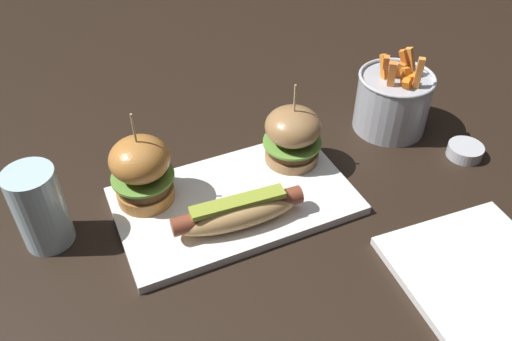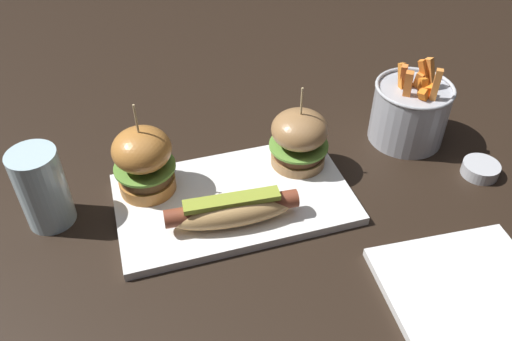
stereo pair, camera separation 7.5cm
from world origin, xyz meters
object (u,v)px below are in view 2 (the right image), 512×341
at_px(slider_left, 144,161).
at_px(slider_right, 299,138).
at_px(hot_dog, 232,210).
at_px(platter_main, 234,199).
at_px(sauce_ramekin, 480,169).
at_px(water_glass, 42,188).
at_px(side_plate, 471,299).
at_px(fries_bucket, 410,112).

height_order(slider_left, slider_right, slider_left).
bearing_deg(hot_dog, platter_main, 73.18).
height_order(sauce_ramekin, water_glass, water_glass).
bearing_deg(platter_main, sauce_ramekin, -7.59).
bearing_deg(platter_main, hot_dog, -106.82).
bearing_deg(side_plate, fries_bucket, 74.46).
xyz_separation_m(platter_main, sauce_ramekin, (0.39, -0.05, 0.00)).
distance_m(hot_dog, water_glass, 0.26).
height_order(slider_right, water_glass, slider_right).
relative_size(hot_dog, water_glass, 1.55).
bearing_deg(slider_left, fries_bucket, 2.04).
xyz_separation_m(hot_dog, fries_bucket, (0.34, 0.12, 0.02)).
distance_m(platter_main, slider_right, 0.14).
xyz_separation_m(slider_left, water_glass, (-0.14, -0.01, -0.01)).
distance_m(hot_dog, sauce_ramekin, 0.41).
relative_size(hot_dog, fries_bucket, 1.25).
bearing_deg(fries_bucket, slider_right, -173.54).
distance_m(slider_left, slider_right, 0.24).
distance_m(platter_main, sauce_ramekin, 0.39).
xyz_separation_m(fries_bucket, side_plate, (-0.09, -0.33, -0.05)).
distance_m(slider_left, side_plate, 0.47).
bearing_deg(platter_main, fries_bucket, 12.00).
bearing_deg(hot_dog, side_plate, -39.57).
distance_m(slider_left, water_glass, 0.14).
relative_size(platter_main, slider_left, 2.31).
relative_size(sauce_ramekin, water_glass, 0.48).
bearing_deg(slider_left, sauce_ramekin, -11.69).
height_order(slider_right, sauce_ramekin, slider_right).
bearing_deg(sauce_ramekin, hot_dog, 179.86).
distance_m(slider_left, sauce_ramekin, 0.52).
xyz_separation_m(platter_main, side_plate, (0.23, -0.26, -0.00)).
bearing_deg(water_glass, side_plate, -31.28).
height_order(hot_dog, fries_bucket, fries_bucket).
relative_size(slider_right, side_plate, 0.68).
xyz_separation_m(fries_bucket, water_glass, (-0.58, -0.03, 0.01)).
xyz_separation_m(slider_left, slider_right, (0.24, -0.01, -0.01)).
bearing_deg(platter_main, slider_left, 155.83).
relative_size(slider_left, fries_bucket, 1.00).
relative_size(platter_main, slider_right, 2.52).
xyz_separation_m(sauce_ramekin, side_plate, (-0.16, -0.20, -0.01)).
bearing_deg(hot_dog, water_glass, 158.98).
height_order(platter_main, sauce_ramekin, sauce_ramekin).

